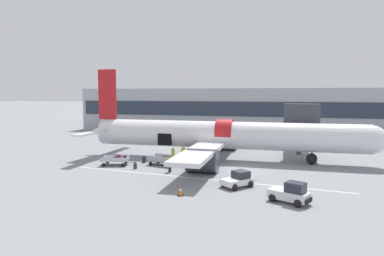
{
  "coord_description": "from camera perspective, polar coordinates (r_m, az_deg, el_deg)",
  "views": [
    {
      "loc": [
        4.45,
        -35.08,
        7.84
      ],
      "look_at": [
        -4.88,
        0.4,
        4.08
      ],
      "focal_mm": 32.0,
      "sensor_mm": 36.0,
      "label": 1
    }
  ],
  "objects": [
    {
      "name": "ground_crew_supervisor",
      "position": [
        34.23,
        -3.73,
        -5.86
      ],
      "size": [
        0.55,
        0.54,
        1.71
      ],
      "color": "#1E2338",
      "rests_on": "ground_plane"
    },
    {
      "name": "baggage_cart_queued",
      "position": [
        38.4,
        -12.51,
        -5.29
      ],
      "size": [
        3.93,
        2.65,
        1.09
      ],
      "color": "#B7BABF",
      "rests_on": "ground_plane"
    },
    {
      "name": "ground_crew_loader_a",
      "position": [
        39.11,
        -1.5,
        -4.26
      ],
      "size": [
        0.59,
        0.59,
        1.85
      ],
      "color": "#1E2338",
      "rests_on": "ground_plane"
    },
    {
      "name": "baggage_tug_mid",
      "position": [
        25.86,
        16.08,
        -10.5
      ],
      "size": [
        3.16,
        2.45,
        1.56
      ],
      "color": "silver",
      "rests_on": "ground_plane"
    },
    {
      "name": "ground_crew_driver",
      "position": [
        39.91,
        -3.19,
        -4.28
      ],
      "size": [
        0.5,
        0.5,
        1.57
      ],
      "color": "black",
      "rests_on": "ground_plane"
    },
    {
      "name": "airplane",
      "position": [
        40.3,
        4.75,
        -1.36
      ],
      "size": [
        34.7,
        27.27,
        10.8
      ],
      "color": "silver",
      "rests_on": "ground_plane"
    },
    {
      "name": "jet_bridge_stub",
      "position": [
        44.68,
        17.58,
        1.57
      ],
      "size": [
        4.0,
        8.94,
        6.6
      ],
      "color": "#4C4C51",
      "rests_on": "ground_plane"
    },
    {
      "name": "baggage_cart_loading",
      "position": [
        37.55,
        -4.88,
        -5.4
      ],
      "size": [
        3.99,
        2.42,
        1.08
      ],
      "color": "#999BA0",
      "rests_on": "ground_plane"
    },
    {
      "name": "suitcase_on_tarmac_upright",
      "position": [
        39.21,
        -8.01,
        -5.27
      ],
      "size": [
        0.4,
        0.34,
        0.74
      ],
      "color": "#1E2347",
      "rests_on": "ground_plane"
    },
    {
      "name": "ground_plane",
      "position": [
        36.22,
        7.37,
        -6.7
      ],
      "size": [
        500.0,
        500.0,
        0.0
      ],
      "primitive_type": "plane",
      "color": "gray"
    },
    {
      "name": "safety_cone_wingtip",
      "position": [
        33.94,
        3.99,
        -7.06
      ],
      "size": [
        0.49,
        0.49,
        0.58
      ],
      "color": "black",
      "rests_on": "ground_plane"
    },
    {
      "name": "terminal_strip",
      "position": [
        72.02,
        11.19,
        2.98
      ],
      "size": [
        73.94,
        13.48,
        8.75
      ],
      "color": "#9EA3AD",
      "rests_on": "ground_plane"
    },
    {
      "name": "ground_crew_loader_b",
      "position": [
        38.24,
        -0.56,
        -4.66
      ],
      "size": [
        0.52,
        0.52,
        1.64
      ],
      "color": "#2D2D33",
      "rests_on": "ground_plane"
    },
    {
      "name": "baggage_tug_lead",
      "position": [
        29.24,
        7.67,
        -8.58
      ],
      "size": [
        2.78,
        2.94,
        1.32
      ],
      "color": "white",
      "rests_on": "ground_plane"
    },
    {
      "name": "apron_marking_line",
      "position": [
        31.84,
        1.13,
        -8.4
      ],
      "size": [
        26.59,
        3.21,
        0.01
      ],
      "color": "silver",
      "rests_on": "ground_plane"
    },
    {
      "name": "suitcase_on_tarmac_spare",
      "position": [
        36.23,
        -9.46,
        -6.27
      ],
      "size": [
        0.39,
        0.35,
        0.68
      ],
      "color": "#2D2D33",
      "rests_on": "ground_plane"
    },
    {
      "name": "safety_cone_engine_left",
      "position": [
        26.66,
        -1.92,
        -10.41
      ],
      "size": [
        0.46,
        0.46,
        0.79
      ],
      "color": "black",
      "rests_on": "ground_plane"
    }
  ]
}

